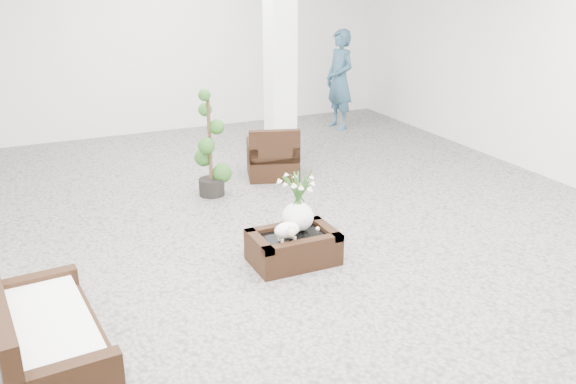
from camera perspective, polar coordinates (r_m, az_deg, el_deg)
name	(u,v)px	position (r m, az deg, el deg)	size (l,w,h in m)	color
ground	(284,239)	(7.22, -0.33, -4.37)	(11.00, 11.00, 0.00)	gray
column	(280,51)	(9.68, -0.73, 12.84)	(0.40, 0.40, 3.50)	white
coffee_table	(293,249)	(6.63, 0.49, -5.24)	(0.90, 0.60, 0.31)	#321C0E
sheep_figurine	(287,232)	(6.39, -0.10, -3.67)	(0.28, 0.23, 0.21)	white
planter_narcissus	(298,195)	(6.53, 0.92, -0.32)	(0.44, 0.44, 0.80)	white
tealight	(318,228)	(6.69, 2.75, -3.38)	(0.04, 0.04, 0.03)	white
armchair	(273,151)	(9.22, -1.43, 3.81)	(0.73, 0.71, 0.78)	#321C0E
loveseat	(48,332)	(5.12, -21.22, -11.90)	(1.53, 0.73, 0.82)	#321C0E
topiary	(210,144)	(8.41, -7.22, 4.40)	(0.39, 0.39, 1.46)	#234F19
shopper	(340,80)	(11.97, 4.79, 10.28)	(0.68, 0.45, 1.87)	#30536C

